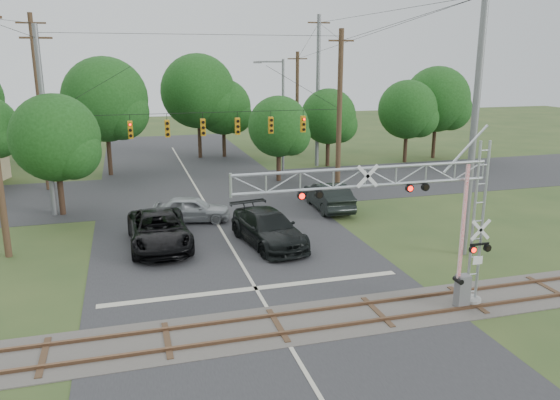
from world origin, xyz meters
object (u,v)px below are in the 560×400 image
object	(u,v)px
crossing_gantry	(411,212)
traffic_signal_span	(216,120)
sedan_silver	(192,209)
streetlight	(281,111)
pickup_black	(159,230)
car_dark	(268,228)

from	to	relation	value
crossing_gantry	traffic_signal_span	bearing A→B (deg)	102.58
sedan_silver	traffic_signal_span	bearing A→B (deg)	-18.52
sedan_silver	streetlight	distance (m)	15.33
sedan_silver	pickup_black	bearing A→B (deg)	164.51
crossing_gantry	traffic_signal_span	world-z (taller)	traffic_signal_span
crossing_gantry	streetlight	xyz separation A→B (m)	(2.57, 26.27, 1.23)
crossing_gantry	streetlight	world-z (taller)	streetlight
traffic_signal_span	pickup_black	size ratio (longest dim) A/B	2.97
streetlight	sedan_silver	bearing A→B (deg)	-127.49
pickup_black	streetlight	xyz separation A→B (m)	(11.11, 15.73, 4.41)
crossing_gantry	sedan_silver	world-z (taller)	crossing_gantry
crossing_gantry	traffic_signal_span	size ratio (longest dim) A/B	0.52
sedan_silver	car_dark	bearing A→B (deg)	-135.26
pickup_black	sedan_silver	size ratio (longest dim) A/B	1.43
pickup_black	sedan_silver	world-z (taller)	pickup_black
streetlight	crossing_gantry	bearing A→B (deg)	-95.59
crossing_gantry	sedan_silver	distance (m)	16.31
pickup_black	sedan_silver	distance (m)	4.67
streetlight	car_dark	bearing A→B (deg)	-108.14
sedan_silver	crossing_gantry	bearing A→B (deg)	-143.97
traffic_signal_span	sedan_silver	size ratio (longest dim) A/B	4.25
pickup_black	streetlight	bearing A→B (deg)	53.40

